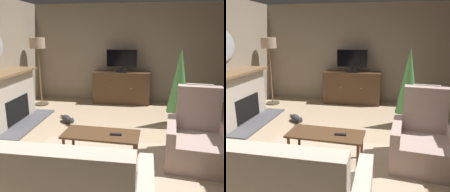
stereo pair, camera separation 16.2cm
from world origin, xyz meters
The scene contains 13 objects.
ground_plane centered at (0.00, 0.00, -0.02)m, with size 6.03×7.37×0.04m, color tan.
wall_back centered at (0.00, 3.43, 1.35)m, with size 6.03×0.10×2.69m, color gray.
rug_central centered at (-0.04, -0.31, 0.01)m, with size 2.50×1.85×0.01m, color tan.
fireplace centered at (-2.44, 1.18, 0.54)m, with size 0.95×1.75×1.12m.
tv_cabinet centered at (-0.20, 3.08, 0.42)m, with size 1.55×0.50×0.88m.
television centered at (-0.20, 3.03, 1.20)m, with size 0.82×0.20×0.61m.
coffee_table centered at (-0.16, -0.08, 0.40)m, with size 1.16×0.54×0.45m.
tv_remote centered at (0.07, -0.11, 0.47)m, with size 0.17×0.05×0.02m, color black.
armchair_beside_cabinet centered at (1.27, 0.15, 0.34)m, with size 1.00×0.97×1.13m.
potted_plant_small_fern_corner centered at (1.14, 1.59, 0.88)m, with size 0.46×0.46×1.64m.
potted_plant_tall_palm_by_window centered at (1.73, 1.40, 0.19)m, with size 0.80×0.82×0.67m.
cat centered at (-1.20, 1.37, 0.08)m, with size 0.48×0.54×0.18m.
floor_lamp centered at (-2.35, 2.59, 1.46)m, with size 0.39×0.39×1.80m.
Camera 1 is at (0.48, -3.24, 1.89)m, focal length 37.55 mm.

